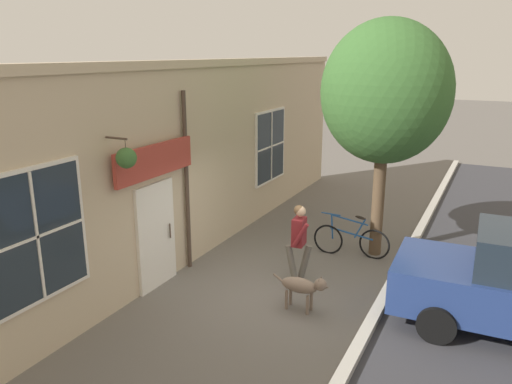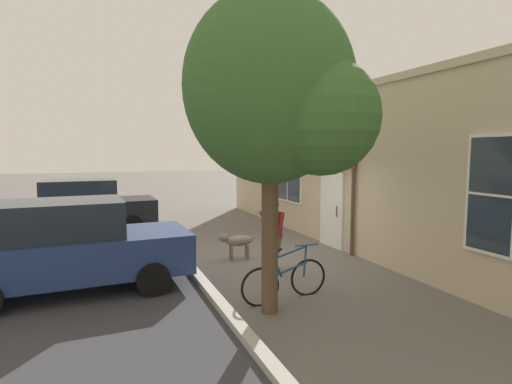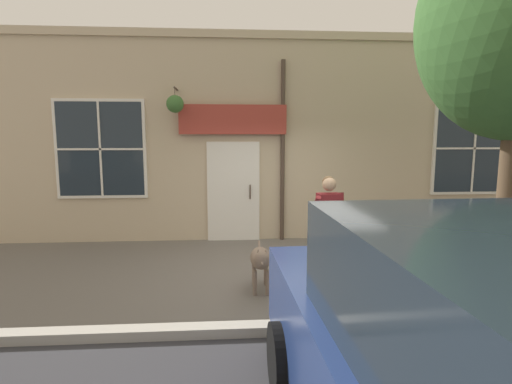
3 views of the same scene
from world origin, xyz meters
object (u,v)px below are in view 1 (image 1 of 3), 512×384
Objects in this scene: pedestrian_walking at (299,237)px; street_tree_by_curb at (381,97)px; dog_on_leash at (303,286)px; leaning_bicycle at (351,240)px.

pedestrian_walking is 3.55m from street_tree_by_curb.
street_tree_by_curb reaches higher than dog_on_leash.
leaning_bicycle is (0.58, 1.75, -0.58)m from pedestrian_walking.
dog_on_leash is at bearing -91.16° from leaning_bicycle.
pedestrian_walking is 1.30m from dog_on_leash.
street_tree_by_curb is (0.92, 2.25, 2.59)m from pedestrian_walking.
street_tree_by_curb is at bearing 83.07° from dog_on_leash.
pedestrian_walking is 1.93m from leaning_bicycle.
street_tree_by_curb reaches higher than leaning_bicycle.
pedestrian_walking is 0.31× the size of street_tree_by_curb.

